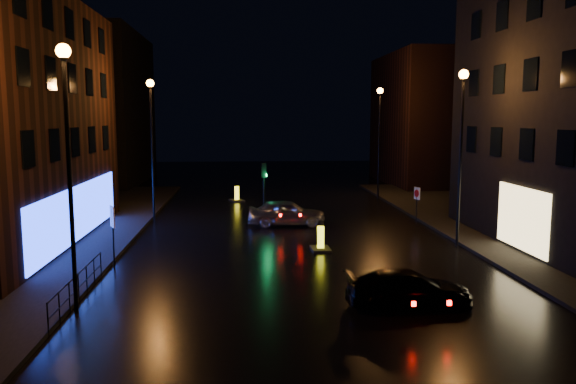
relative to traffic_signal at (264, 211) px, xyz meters
name	(u,v)px	position (x,y,z in m)	size (l,w,h in m)	color
ground	(311,287)	(1.20, -14.00, -0.50)	(120.00, 120.00, 0.00)	black
pavement_left	(6,244)	(-12.80, -6.00, -0.43)	(12.00, 44.00, 0.15)	black
pavement_right	(557,234)	(15.20, -6.00, -0.43)	(12.00, 44.00, 0.15)	black
building_far_left	(99,109)	(-14.80, 21.00, 6.50)	(8.00, 16.00, 14.00)	black
building_far_right	(429,119)	(16.20, 18.00, 5.50)	(8.00, 14.00, 12.00)	black
street_lamp_lnear	(68,137)	(-6.60, -16.00, 5.06)	(0.44, 0.44, 8.37)	black
street_lamp_lfar	(152,128)	(-6.60, 0.00, 5.06)	(0.44, 0.44, 8.37)	black
street_lamp_rnear	(461,131)	(9.00, -8.00, 5.06)	(0.44, 0.44, 8.37)	black
street_lamp_rfar	(379,126)	(9.00, 8.00, 5.06)	(0.44, 0.44, 8.37)	black
traffic_signal	(264,211)	(0.00, 0.00, 0.00)	(1.40, 2.40, 3.45)	black
guard_railing	(78,281)	(-6.80, -15.00, 0.24)	(0.05, 6.04, 1.00)	black
silver_hatchback	(287,213)	(1.21, -2.10, 0.25)	(1.78, 4.41, 1.50)	#A4A6AB
dark_sedan	(409,289)	(4.13, -16.33, 0.10)	(1.69, 4.15, 1.21)	black
bollard_near	(321,245)	(2.33, -8.25, -0.25)	(0.89, 1.31, 1.14)	black
bollard_far	(237,198)	(-1.74, 7.70, -0.26)	(1.23, 1.49, 1.11)	black
road_sign_left	(113,222)	(-6.57, -10.75, 1.43)	(0.31, 0.59, 2.58)	black
road_sign_right	(417,197)	(8.79, -2.24, 1.12)	(0.22, 0.51, 2.17)	black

